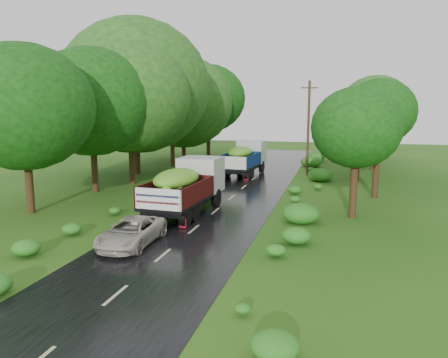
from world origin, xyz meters
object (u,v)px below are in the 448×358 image
(truck_near, at_px, (188,184))
(truck_far, at_px, (245,157))
(car, at_px, (131,232))
(utility_pole, at_px, (308,127))

(truck_near, bearing_deg, truck_far, 92.02)
(truck_near, distance_m, car, 6.46)
(truck_near, bearing_deg, utility_pole, 73.03)
(truck_far, height_order, utility_pole, utility_pole)
(car, bearing_deg, truck_near, 85.17)
(truck_near, xyz_separation_m, car, (-0.42, -6.36, -1.09))
(truck_near, height_order, utility_pole, utility_pole)
(truck_near, xyz_separation_m, utility_pole, (5.71, 15.63, 2.57))
(truck_far, xyz_separation_m, car, (-0.70, -21.03, -1.04))
(truck_far, bearing_deg, truck_near, -86.23)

